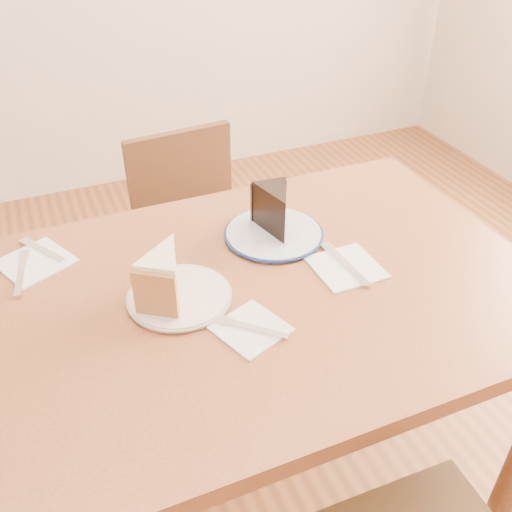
# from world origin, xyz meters

# --- Properties ---
(ground) EXTENTS (4.00, 4.00, 0.00)m
(ground) POSITION_xyz_m (0.00, 0.00, 0.00)
(ground) COLOR #4E2915
(ground) RESTS_ON ground
(table) EXTENTS (1.20, 0.80, 0.75)m
(table) POSITION_xyz_m (0.00, 0.00, 0.65)
(table) COLOR #552A17
(table) RESTS_ON ground
(chair_far) EXTENTS (0.43, 0.43, 0.80)m
(chair_far) POSITION_xyz_m (0.06, 0.59, 0.45)
(chair_far) COLOR black
(chair_far) RESTS_ON ground
(plate_cream) EXTENTS (0.20, 0.20, 0.01)m
(plate_cream) POSITION_xyz_m (-0.16, 0.02, 0.76)
(plate_cream) COLOR silver
(plate_cream) RESTS_ON table
(plate_navy) EXTENTS (0.22, 0.22, 0.01)m
(plate_navy) POSITION_xyz_m (0.11, 0.16, 0.76)
(plate_navy) COLOR white
(plate_navy) RESTS_ON table
(carrot_cake) EXTENTS (0.13, 0.14, 0.09)m
(carrot_cake) POSITION_xyz_m (-0.17, 0.03, 0.81)
(carrot_cake) COLOR beige
(carrot_cake) RESTS_ON plate_cream
(chocolate_cake) EXTENTS (0.09, 0.12, 0.09)m
(chocolate_cake) POSITION_xyz_m (0.12, 0.16, 0.81)
(chocolate_cake) COLOR black
(chocolate_cake) RESTS_ON plate_navy
(napkin_cream) EXTENTS (0.15, 0.15, 0.00)m
(napkin_cream) POSITION_xyz_m (-0.06, -0.12, 0.75)
(napkin_cream) COLOR white
(napkin_cream) RESTS_ON table
(napkin_navy) EXTENTS (0.14, 0.14, 0.00)m
(napkin_navy) POSITION_xyz_m (0.20, -0.02, 0.75)
(napkin_navy) COLOR white
(napkin_navy) RESTS_ON table
(napkin_spare) EXTENTS (0.18, 0.18, 0.00)m
(napkin_spare) POSITION_xyz_m (-0.41, 0.26, 0.75)
(napkin_spare) COLOR white
(napkin_spare) RESTS_ON table
(fork_cream) EXTENTS (0.11, 0.11, 0.00)m
(fork_cream) POSITION_xyz_m (-0.06, -0.12, 0.76)
(fork_cream) COLOR silver
(fork_cream) RESTS_ON napkin_cream
(knife_navy) EXTENTS (0.03, 0.17, 0.00)m
(knife_navy) POSITION_xyz_m (0.21, -0.01, 0.76)
(knife_navy) COLOR silver
(knife_navy) RESTS_ON napkin_navy
(fork_spare) EXTENTS (0.08, 0.13, 0.00)m
(fork_spare) POSITION_xyz_m (-0.39, 0.30, 0.76)
(fork_spare) COLOR silver
(fork_spare) RESTS_ON napkin_spare
(knife_spare) EXTENTS (0.04, 0.16, 0.00)m
(knife_spare) POSITION_xyz_m (-0.44, 0.23, 0.76)
(knife_spare) COLOR silver
(knife_spare) RESTS_ON napkin_spare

